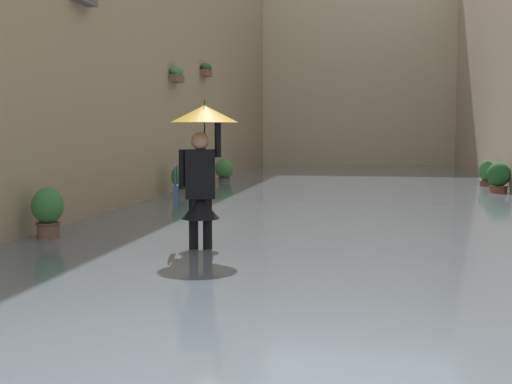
{
  "coord_description": "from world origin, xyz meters",
  "views": [
    {
      "loc": [
        -0.87,
        3.68,
        1.74
      ],
      "look_at": [
        0.55,
        -4.39,
        0.99
      ],
      "focal_mm": 48.38,
      "sensor_mm": 36.0,
      "label": 1
    }
  ],
  "objects_px": {
    "potted_plant_far_right": "(224,171)",
    "potted_plant_mid_right": "(181,182)",
    "person_wading": "(202,155)",
    "potted_plant_near_right": "(48,215)",
    "potted_plant_far_left": "(499,179)",
    "potted_plant_mid_left": "(486,175)"
  },
  "relations": [
    {
      "from": "person_wading",
      "to": "potted_plant_near_right",
      "type": "distance_m",
      "value": 2.6
    },
    {
      "from": "potted_plant_far_right",
      "to": "potted_plant_mid_right",
      "type": "xyz_separation_m",
      "value": [
        0.06,
        4.38,
        -0.0
      ]
    },
    {
      "from": "potted_plant_mid_right",
      "to": "potted_plant_mid_left",
      "type": "bearing_deg",
      "value": -151.0
    },
    {
      "from": "person_wading",
      "to": "potted_plant_far_left",
      "type": "height_order",
      "value": "person_wading"
    },
    {
      "from": "potted_plant_mid_right",
      "to": "person_wading",
      "type": "bearing_deg",
      "value": 108.34
    },
    {
      "from": "person_wading",
      "to": "potted_plant_mid_left",
      "type": "bearing_deg",
      "value": -115.06
    },
    {
      "from": "person_wading",
      "to": "potted_plant_near_right",
      "type": "relative_size",
      "value": 2.32
    },
    {
      "from": "potted_plant_far_left",
      "to": "potted_plant_mid_right",
      "type": "distance_m",
      "value": 7.8
    },
    {
      "from": "potted_plant_mid_left",
      "to": "potted_plant_far_right",
      "type": "bearing_deg",
      "value": -1.83
    },
    {
      "from": "potted_plant_far_right",
      "to": "potted_plant_mid_right",
      "type": "distance_m",
      "value": 4.38
    },
    {
      "from": "potted_plant_near_right",
      "to": "potted_plant_far_right",
      "type": "xyz_separation_m",
      "value": [
        -0.16,
        -10.8,
        -0.02
      ]
    },
    {
      "from": "potted_plant_mid_left",
      "to": "potted_plant_far_left",
      "type": "xyz_separation_m",
      "value": [
        -0.01,
        1.93,
        0.04
      ]
    },
    {
      "from": "potted_plant_near_right",
      "to": "potted_plant_far_right",
      "type": "relative_size",
      "value": 1.05
    },
    {
      "from": "potted_plant_mid_left",
      "to": "potted_plant_near_right",
      "type": "height_order",
      "value": "potted_plant_near_right"
    },
    {
      "from": "person_wading",
      "to": "potted_plant_mid_right",
      "type": "distance_m",
      "value": 7.35
    },
    {
      "from": "potted_plant_far_left",
      "to": "potted_plant_mid_right",
      "type": "relative_size",
      "value": 1.01
    },
    {
      "from": "potted_plant_mid_left",
      "to": "potted_plant_mid_right",
      "type": "height_order",
      "value": "potted_plant_mid_right"
    },
    {
      "from": "person_wading",
      "to": "potted_plant_mid_right",
      "type": "height_order",
      "value": "person_wading"
    },
    {
      "from": "potted_plant_mid_left",
      "to": "potted_plant_mid_right",
      "type": "xyz_separation_m",
      "value": [
        7.47,
        4.14,
        0.03
      ]
    },
    {
      "from": "potted_plant_mid_left",
      "to": "potted_plant_far_left",
      "type": "distance_m",
      "value": 1.93
    },
    {
      "from": "potted_plant_far_right",
      "to": "potted_plant_far_left",
      "type": "distance_m",
      "value": 7.73
    },
    {
      "from": "potted_plant_near_right",
      "to": "potted_plant_far_left",
      "type": "distance_m",
      "value": 11.49
    }
  ]
}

